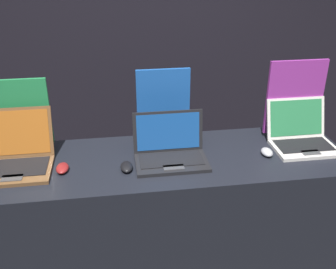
# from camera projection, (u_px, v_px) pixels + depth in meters

# --- Properties ---
(wall_back) EXTENTS (8.00, 0.05, 2.80)m
(wall_back) POSITION_uv_depth(u_px,v_px,m) (141.00, 25.00, 3.42)
(wall_back) COLOR black
(wall_back) RESTS_ON ground_plane
(display_counter) EXTENTS (2.07, 0.64, 0.95)m
(display_counter) POSITION_uv_depth(u_px,v_px,m) (167.00, 226.00, 2.43)
(display_counter) COLOR black
(display_counter) RESTS_ON ground_plane
(laptop_front) EXTENTS (0.37, 0.38, 0.28)m
(laptop_front) POSITION_uv_depth(u_px,v_px,m) (16.00, 156.00, 2.11)
(laptop_front) COLOR brown
(laptop_front) RESTS_ON display_counter
(mouse_front) EXTENTS (0.07, 0.11, 0.03)m
(mouse_front) POSITION_uv_depth(u_px,v_px,m) (62.00, 168.00, 2.09)
(mouse_front) COLOR maroon
(mouse_front) RESTS_ON display_counter
(promo_stand_front) EXTENTS (0.34, 0.07, 0.42)m
(promo_stand_front) POSITION_uv_depth(u_px,v_px,m) (20.00, 116.00, 2.25)
(promo_stand_front) COLOR black
(promo_stand_front) RESTS_ON display_counter
(laptop_middle) EXTENTS (0.40, 0.28, 0.25)m
(laptop_middle) POSITION_uv_depth(u_px,v_px,m) (170.00, 150.00, 2.18)
(laptop_middle) COLOR black
(laptop_middle) RESTS_ON display_counter
(mouse_middle) EXTENTS (0.07, 0.11, 0.04)m
(mouse_middle) POSITION_uv_depth(u_px,v_px,m) (127.00, 167.00, 2.10)
(mouse_middle) COLOR black
(mouse_middle) RESTS_ON display_counter
(promo_stand_middle) EXTENTS (0.32, 0.07, 0.44)m
(promo_stand_middle) POSITION_uv_depth(u_px,v_px,m) (163.00, 106.00, 2.36)
(promo_stand_middle) COLOR black
(promo_stand_middle) RESTS_ON display_counter
(laptop_back) EXTENTS (0.36, 0.33, 0.25)m
(laptop_back) POSITION_uv_depth(u_px,v_px,m) (301.00, 136.00, 2.34)
(laptop_back) COLOR silver
(laptop_back) RESTS_ON display_counter
(mouse_back) EXTENTS (0.06, 0.09, 0.04)m
(mouse_back) POSITION_uv_depth(u_px,v_px,m) (267.00, 152.00, 2.24)
(mouse_back) COLOR #B2B2B7
(mouse_back) RESTS_ON display_counter
(promo_stand_back) EXTENTS (0.36, 0.07, 0.48)m
(promo_stand_back) POSITION_uv_depth(u_px,v_px,m) (294.00, 100.00, 2.40)
(promo_stand_back) COLOR black
(promo_stand_back) RESTS_ON display_counter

